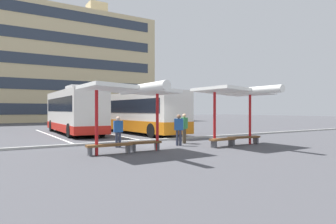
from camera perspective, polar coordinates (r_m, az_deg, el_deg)
The scene contains 17 objects.
ground_plane at distance 16.98m, azimuth -1.75°, elevation -6.08°, with size 160.00×160.00×0.00m, color #47474C.
terminal_building at distance 54.90m, azimuth -22.98°, elevation 8.23°, with size 37.77×10.43×21.59m.
coach_bus_0 at distance 25.09m, azimuth -17.60°, elevation 0.09°, with size 2.74×10.53×3.78m.
coach_bus_1 at distance 24.90m, azimuth -6.53°, elevation -0.17°, with size 3.18×12.62×3.63m.
lane_stripe_0 at distance 24.36m, azimuth -21.71°, elevation -4.14°, with size 0.16×14.00×0.01m, color white.
lane_stripe_1 at distance 25.44m, azimuth -12.41°, elevation -3.93°, with size 0.16×14.00×0.01m, color white.
lane_stripe_2 at distance 27.12m, azimuth -4.06°, elevation -3.65°, with size 0.16×14.00×0.01m, color white.
waiting_shelter_0 at distance 13.15m, azimuth -7.07°, elevation 4.08°, with size 3.95×4.66×3.01m.
bench_0 at distance 13.13m, azimuth -11.18°, elevation -6.49°, with size 2.01×0.50×0.45m.
bench_1 at distance 13.97m, azimuth -4.39°, elevation -6.12°, with size 1.53×0.52×0.45m.
waiting_shelter_1 at distance 16.16m, azimuth 13.07°, elevation 3.65°, with size 3.60×4.56×3.10m.
bench_2 at distance 15.66m, azimuth 10.48°, elevation -5.41°, with size 1.58×0.50×0.45m.
bench_3 at distance 17.08m, azimuth 14.42°, elevation -4.90°, with size 2.03×0.60×0.45m.
platform_kerb at distance 18.16m, azimuth -3.92°, elevation -5.47°, with size 44.00×0.24×0.12m, color #ADADA8.
waiting_passenger_0 at distance 15.97m, azimuth 2.08°, elevation -3.01°, with size 0.52×0.47×1.67m.
waiting_passenger_1 at distance 15.42m, azimuth -9.55°, elevation -3.39°, with size 0.49×0.29×1.58m.
waiting_passenger_2 at distance 17.02m, azimuth 3.15°, elevation -2.73°, with size 0.54×0.43×1.70m.
Camera 1 is at (-8.50, -14.58, 1.91)m, focal length 31.72 mm.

